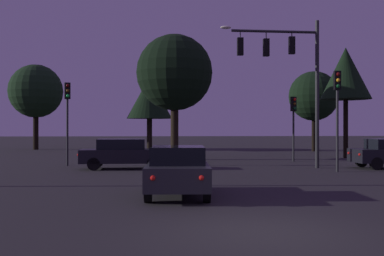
% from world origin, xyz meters
% --- Properties ---
extents(ground_plane, '(168.00, 168.00, 0.00)m').
position_xyz_m(ground_plane, '(0.00, 24.50, 0.00)').
color(ground_plane, '#262326').
rests_on(ground_plane, ground).
extents(traffic_signal_mast_arm, '(5.19, 0.43, 7.66)m').
position_xyz_m(traffic_signal_mast_arm, '(4.86, 14.15, 5.29)').
color(traffic_signal_mast_arm, '#232326').
rests_on(traffic_signal_mast_arm, ground).
extents(traffic_light_corner_left, '(0.32, 0.36, 4.79)m').
position_xyz_m(traffic_light_corner_left, '(6.57, 12.09, 3.37)').
color(traffic_light_corner_left, '#232326').
rests_on(traffic_light_corner_left, ground).
extents(traffic_light_corner_right, '(0.36, 0.39, 4.57)m').
position_xyz_m(traffic_light_corner_right, '(-6.83, 16.66, 3.23)').
color(traffic_light_corner_right, '#232326').
rests_on(traffic_light_corner_right, ground).
extents(traffic_light_median, '(0.36, 0.38, 4.02)m').
position_xyz_m(traffic_light_median, '(6.55, 18.76, 2.86)').
color(traffic_light_median, '#232326').
rests_on(traffic_light_median, ground).
extents(car_nearside_lane, '(2.07, 4.08, 1.52)m').
position_xyz_m(car_nearside_lane, '(-1.40, 5.06, 0.79)').
color(car_nearside_lane, '#232328').
rests_on(car_nearside_lane, ground).
extents(car_crossing_left, '(4.47, 1.83, 1.52)m').
position_xyz_m(car_crossing_left, '(-3.64, 14.52, 0.80)').
color(car_crossing_left, black).
rests_on(car_crossing_left, ground).
extents(tree_behind_sign, '(5.00, 5.00, 8.23)m').
position_xyz_m(tree_behind_sign, '(-0.74, 21.03, 5.69)').
color(tree_behind_sign, black).
rests_on(tree_behind_sign, ground).
extents(tree_left_far, '(3.46, 3.46, 7.68)m').
position_xyz_m(tree_left_far, '(11.18, 21.72, 5.84)').
color(tree_left_far, black).
rests_on(tree_left_far, ground).
extents(tree_center_horizon, '(5.14, 5.14, 8.22)m').
position_xyz_m(tree_center_horizon, '(-13.41, 36.23, 5.62)').
color(tree_center_horizon, black).
rests_on(tree_center_horizon, ground).
extents(tree_right_cluster, '(4.21, 4.21, 6.88)m').
position_xyz_m(tree_right_cluster, '(-2.47, 33.67, 4.89)').
color(tree_right_cluster, black).
rests_on(tree_right_cluster, ground).
extents(tree_lot_edge, '(4.42, 4.42, 7.16)m').
position_xyz_m(tree_lot_edge, '(12.18, 30.77, 4.93)').
color(tree_lot_edge, black).
rests_on(tree_lot_edge, ground).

